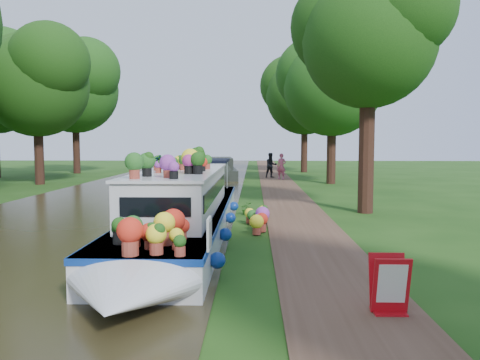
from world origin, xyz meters
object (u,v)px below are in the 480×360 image
pedestrian_pink (281,166)px  pedestrian_dark (271,165)px  sandwich_board (389,287)px  second_boat (220,170)px  plant_boat (183,208)px

pedestrian_pink → pedestrian_dark: pedestrian_dark is taller
sandwich_board → pedestrian_dark: 26.67m
sandwich_board → pedestrian_pink: size_ratio=0.49×
second_boat → sandwich_board: size_ratio=8.83×
plant_boat → sandwich_board: 6.72m
sandwich_board → pedestrian_pink: pedestrian_pink is taller
second_boat → pedestrian_dark: bearing=1.2°
sandwich_board → pedestrian_dark: (-0.82, 26.65, 0.50)m
second_boat → pedestrian_pink: size_ratio=4.36×
plant_boat → pedestrian_pink: 20.27m
pedestrian_pink → pedestrian_dark: size_ratio=1.00×
sandwich_board → pedestrian_dark: pedestrian_dark is taller
plant_boat → second_boat: size_ratio=1.73×
plant_boat → pedestrian_dark: bearing=81.5°
sandwich_board → pedestrian_dark: bearing=91.5°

